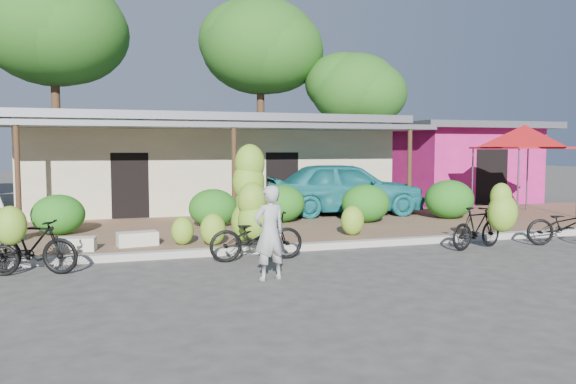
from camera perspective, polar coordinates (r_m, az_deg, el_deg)
name	(u,v)px	position (r m, az deg, el deg)	size (l,w,h in m)	color
ground	(304,271)	(10.34, 1.65, -8.05)	(100.00, 100.00, 0.00)	#3E3B39
sidewalk	(243,230)	(15.07, -4.58, -3.86)	(60.00, 6.00, 0.12)	#835C46
curb	(274,248)	(12.19, -1.44, -5.76)	(60.00, 0.25, 0.15)	#A8A399
shop_main	(207,162)	(20.74, -8.26, 3.01)	(13.00, 8.50, 3.35)	#B9A78C
shop_pink	(454,162)	(24.74, 16.52, 2.98)	(6.00, 6.00, 3.25)	#CC1F76
tree_far_center	(49,27)	(26.25, -23.14, 15.19)	(5.95, 5.89, 9.53)	#45291B
tree_center_right	(256,45)	(27.41, -3.28, 14.70)	(5.65, 5.57, 9.23)	#45291B
tree_near_right	(351,88)	(26.52, 6.38, 10.49)	(4.34, 4.16, 6.64)	#45291B
hedge_1	(58,215)	(14.86, -22.31, -2.14)	(1.27, 1.14, 0.99)	#1A6316
hedge_2	(213,208)	(15.26, -7.63, -1.61)	(1.31, 1.18, 1.02)	#1A6316
hedge_3	(281,203)	(16.07, -0.72, -1.16)	(1.39, 1.25, 1.08)	#1A6316
hedge_4	(366,203)	(16.19, 7.88, -1.15)	(1.40, 1.26, 1.09)	#1A6316
hedge_5	(449,199)	(17.62, 16.07, -0.71)	(1.49, 1.34, 1.16)	#1A6316
red_canopy	(524,136)	(19.38, 22.89, 5.23)	(3.50, 3.50, 2.86)	#59595E
bike_left	(29,243)	(10.91, -24.86, -4.71)	(1.75, 1.36, 1.29)	black
bike_center	(253,214)	(11.43, -3.58, -2.24)	(1.90, 1.18, 2.33)	black
bike_right	(486,221)	(13.02, 19.49, -2.75)	(1.64, 1.33, 1.51)	black
bike_far_right	(566,225)	(14.43, 26.42, -3.02)	(1.92, 1.18, 0.95)	black
loose_banana_a	(183,231)	(12.55, -10.67, -3.90)	(0.50, 0.42, 0.62)	#7FB42D
loose_banana_b	(213,229)	(12.40, -7.63, -3.77)	(0.56, 0.48, 0.70)	#7FB42D
loose_banana_c	(352,220)	(13.77, 6.57, -2.89)	(0.58, 0.49, 0.72)	#7FB42D
sack_near	(137,239)	(12.70, -15.05, -4.61)	(0.85, 0.40, 0.30)	silver
sack_far	(77,244)	(12.46, -20.67, -4.97)	(0.75, 0.38, 0.28)	silver
vendor	(270,233)	(9.56, -1.87, -4.15)	(0.59, 0.39, 1.62)	#9B9B9B
teal_van	(345,188)	(18.04, 5.79, 0.43)	(2.02, 5.01, 1.71)	#1C767E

